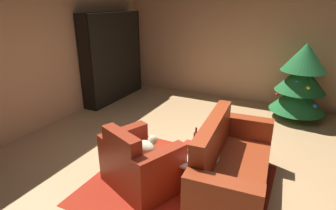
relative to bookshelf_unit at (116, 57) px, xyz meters
name	(u,v)px	position (x,y,z in m)	size (l,w,h in m)	color
ground_plane	(187,171)	(2.79, -2.23, -1.00)	(8.09, 8.09, 0.00)	tan
wall_back	(246,45)	(2.79, 1.17, 0.31)	(6.13, 0.06, 2.63)	tan
wall_left	(25,60)	(-0.24, -2.23, 0.31)	(0.06, 6.86, 2.63)	tan
area_rug	(178,184)	(2.80, -2.56, -1.00)	(2.23, 2.03, 0.01)	maroon
bookshelf_unit	(116,57)	(0.00, 0.00, 0.00)	(0.35, 1.85, 2.02)	black
armchair_red	(140,165)	(2.37, -2.80, -0.69)	(1.14, 1.00, 0.85)	maroon
couch_red	(230,169)	(3.43, -2.40, -0.68)	(0.88, 1.84, 0.95)	maroon
coffee_table	(193,157)	(2.95, -2.42, -0.62)	(0.67, 0.67, 0.42)	black
book_stack_on_table	(191,147)	(2.89, -2.37, -0.53)	(0.23, 0.18, 0.11)	#B23523
bottle_on_table	(196,140)	(2.91, -2.25, -0.47)	(0.07, 0.07, 0.29)	maroon
decorated_tree	(301,81)	(4.04, 0.48, -0.21)	(1.06, 1.06, 1.53)	brown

